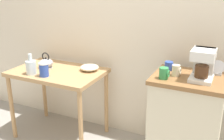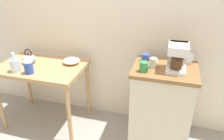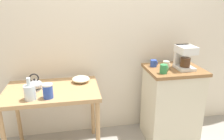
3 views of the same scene
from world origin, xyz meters
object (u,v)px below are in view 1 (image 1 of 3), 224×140
object	(u,v)px
bowl_stoneware	(89,67)
canister_enamel	(44,69)
coffee_maker	(203,63)
mug_blue	(169,66)
table_clock	(217,68)
glass_carafe_vase	(31,67)
mug_small_cream	(176,71)
mug_tall_green	(164,73)
teakettle	(46,63)

from	to	relation	value
bowl_stoneware	canister_enamel	world-z (taller)	canister_enamel
coffee_maker	mug_blue	distance (m)	0.34
coffee_maker	table_clock	world-z (taller)	coffee_maker
glass_carafe_vase	mug_small_cream	world-z (taller)	mug_small_cream
coffee_maker	mug_tall_green	world-z (taller)	coffee_maker
bowl_stoneware	glass_carafe_vase	xyz separation A→B (m)	(-0.48, -0.35, 0.04)
mug_tall_green	table_clock	xyz separation A→B (m)	(0.39, 0.29, 0.01)
bowl_stoneware	teakettle	xyz separation A→B (m)	(-0.46, -0.12, 0.02)
glass_carafe_vase	table_clock	xyz separation A→B (m)	(1.72, 0.39, 0.11)
mug_small_cream	table_clock	size ratio (longest dim) A/B	0.75
teakettle	glass_carafe_vase	xyz separation A→B (m)	(-0.01, -0.22, 0.02)
coffee_maker	mug_blue	bearing A→B (deg)	158.11
glass_carafe_vase	mug_tall_green	bearing A→B (deg)	4.42
glass_carafe_vase	mug_small_cream	xyz separation A→B (m)	(1.41, 0.21, 0.10)
bowl_stoneware	mug_blue	xyz separation A→B (m)	(0.84, -0.00, 0.14)
teakettle	table_clock	world-z (taller)	table_clock
glass_carafe_vase	mug_tall_green	size ratio (longest dim) A/B	2.20
teakettle	mug_tall_green	size ratio (longest dim) A/B	1.90
canister_enamel	coffee_maker	size ratio (longest dim) A/B	0.54
mug_small_cream	mug_tall_green	bearing A→B (deg)	-124.35
teakettle	coffee_maker	xyz separation A→B (m)	(1.60, -0.00, 0.22)
teakettle	canister_enamel	bearing A→B (deg)	-56.40
mug_small_cream	table_clock	distance (m)	0.36
glass_carafe_vase	mug_tall_green	world-z (taller)	mug_tall_green
canister_enamel	table_clock	xyz separation A→B (m)	(1.56, 0.39, 0.12)
mug_tall_green	mug_small_cream	xyz separation A→B (m)	(0.08, 0.11, 0.00)
glass_carafe_vase	bowl_stoneware	bearing A→B (deg)	35.98
glass_carafe_vase	table_clock	bearing A→B (deg)	12.92
canister_enamel	table_clock	size ratio (longest dim) A/B	1.08
mug_blue	bowl_stoneware	bearing A→B (deg)	179.81
glass_carafe_vase	mug_tall_green	xyz separation A→B (m)	(1.33, 0.10, 0.10)
teakettle	mug_blue	bearing A→B (deg)	5.25
mug_blue	table_clock	xyz separation A→B (m)	(0.41, 0.05, 0.02)
bowl_stoneware	mug_blue	world-z (taller)	mug_blue
bowl_stoneware	table_clock	world-z (taller)	table_clock
table_clock	mug_tall_green	bearing A→B (deg)	-143.10
teakettle	mug_small_cream	bearing A→B (deg)	-0.36
canister_enamel	table_clock	bearing A→B (deg)	14.06
glass_carafe_vase	mug_small_cream	distance (m)	1.43
glass_carafe_vase	coffee_maker	world-z (taller)	coffee_maker
mug_tall_green	mug_blue	xyz separation A→B (m)	(-0.02, 0.24, -0.01)
teakettle	mug_tall_green	xyz separation A→B (m)	(1.32, -0.12, 0.13)
teakettle	mug_blue	world-z (taller)	mug_blue
teakettle	mug_blue	size ratio (longest dim) A/B	2.29
teakettle	canister_enamel	xyz separation A→B (m)	(0.15, -0.22, 0.02)
bowl_stoneware	table_clock	bearing A→B (deg)	2.25
glass_carafe_vase	mug_small_cream	bearing A→B (deg)	8.67
coffee_maker	mug_blue	world-z (taller)	coffee_maker
bowl_stoneware	coffee_maker	distance (m)	1.17
coffee_maker	table_clock	bearing A→B (deg)	59.19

